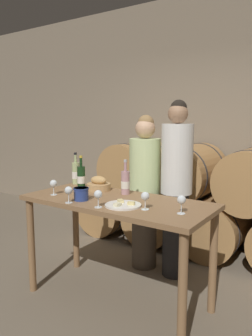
{
  "coord_description": "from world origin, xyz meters",
  "views": [
    {
      "loc": [
        1.56,
        -2.17,
        1.59
      ],
      "look_at": [
        0.0,
        0.14,
        1.16
      ],
      "focal_mm": 35.0,
      "sensor_mm": 36.0,
      "label": 1
    }
  ],
  "objects": [
    {
      "name": "person_left",
      "position": [
        -0.16,
        0.73,
        0.83
      ],
      "size": [
        0.32,
        0.32,
        1.62
      ],
      "color": "#4C4238",
      "rests_on": "ground_plane"
    },
    {
      "name": "wine_glass_right",
      "position": [
        0.36,
        -0.13,
        1.01
      ],
      "size": [
        0.06,
        0.06,
        0.14
      ],
      "color": "white",
      "rests_on": "tasting_table"
    },
    {
      "name": "wine_bottle_rose",
      "position": [
        -0.05,
        0.21,
        1.02
      ],
      "size": [
        0.08,
        0.08,
        0.31
      ],
      "color": "#BC8E93",
      "rests_on": "tasting_table"
    },
    {
      "name": "wine_glass_far_right",
      "position": [
        0.63,
        -0.08,
        1.01
      ],
      "size": [
        0.06,
        0.06,
        0.14
      ],
      "color": "white",
      "rests_on": "tasting_table"
    },
    {
      "name": "wine_bottle_red",
      "position": [
        -0.52,
        0.15,
        1.03
      ],
      "size": [
        0.08,
        0.08,
        0.32
      ],
      "color": "#193819",
      "rests_on": "tasting_table"
    },
    {
      "name": "wine_glass_left",
      "position": [
        -0.25,
        -0.31,
        1.01
      ],
      "size": [
        0.06,
        0.06,
        0.14
      ],
      "color": "white",
      "rests_on": "tasting_table"
    },
    {
      "name": "person_right",
      "position": [
        0.21,
        0.73,
        0.91
      ],
      "size": [
        0.31,
        0.31,
        1.76
      ],
      "color": "#232326",
      "rests_on": "ground_plane"
    },
    {
      "name": "wine_glass_far_left",
      "position": [
        -0.56,
        -0.18,
        1.01
      ],
      "size": [
        0.06,
        0.06,
        0.14
      ],
      "color": "white",
      "rests_on": "tasting_table"
    },
    {
      "name": "stone_wall_back",
      "position": [
        0.0,
        2.11,
        1.6
      ],
      "size": [
        10.0,
        0.12,
        3.2
      ],
      "color": "gray",
      "rests_on": "ground_plane"
    },
    {
      "name": "bread_basket",
      "position": [
        -0.35,
        0.2,
        0.96
      ],
      "size": [
        0.23,
        0.23,
        0.14
      ],
      "color": "tan",
      "rests_on": "tasting_table"
    },
    {
      "name": "tasting_table",
      "position": [
        0.0,
        0.0,
        0.78
      ],
      "size": [
        1.62,
        0.71,
        0.91
      ],
      "color": "olive",
      "rests_on": "ground_plane"
    },
    {
      "name": "ground_plane",
      "position": [
        0.0,
        0.0,
        0.0
      ],
      "size": [
        10.0,
        10.0,
        0.0
      ],
      "primitive_type": "plane",
      "color": "#726654"
    },
    {
      "name": "wine_glass_center",
      "position": [
        0.03,
        -0.28,
        1.01
      ],
      "size": [
        0.06,
        0.06,
        0.14
      ],
      "color": "white",
      "rests_on": "tasting_table"
    },
    {
      "name": "blue_crock",
      "position": [
        -0.23,
        -0.18,
        0.97
      ],
      "size": [
        0.13,
        0.13,
        0.11
      ],
      "color": "navy",
      "rests_on": "tasting_table"
    },
    {
      "name": "wine_bottle_white",
      "position": [
        -0.74,
        0.3,
        1.03
      ],
      "size": [
        0.08,
        0.08,
        0.33
      ],
      "color": "#ADBC7F",
      "rests_on": "tasting_table"
    },
    {
      "name": "cheese_plate",
      "position": [
        0.16,
        -0.14,
        0.92
      ],
      "size": [
        0.29,
        0.29,
        0.04
      ],
      "color": "white",
      "rests_on": "tasting_table"
    },
    {
      "name": "barrel_stack",
      "position": [
        0.0,
        1.53,
        0.59
      ],
      "size": [
        2.95,
        0.92,
        1.28
      ],
      "color": "#A87A47",
      "rests_on": "ground_plane"
    }
  ]
}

